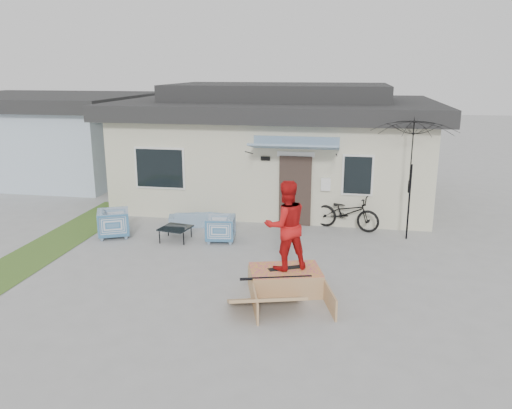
% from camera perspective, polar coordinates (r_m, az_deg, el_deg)
% --- Properties ---
extents(ground, '(90.00, 90.00, 0.00)m').
position_cam_1_polar(ground, '(11.66, -3.06, -8.37)').
color(ground, '#959594').
rests_on(ground, ground).
extents(grass_strip, '(1.40, 8.00, 0.01)m').
position_cam_1_polar(grass_strip, '(15.32, -20.59, -3.56)').
color(grass_strip, '#3D6024').
rests_on(grass_strip, ground).
extents(house, '(10.80, 8.49, 4.10)m').
position_cam_1_polar(house, '(18.77, 2.49, 6.72)').
color(house, beige).
rests_on(house, ground).
extents(neighbor_house, '(8.60, 7.60, 3.50)m').
position_cam_1_polar(neighbor_house, '(24.37, -22.27, 7.15)').
color(neighbor_house, '#ADC0D4').
rests_on(neighbor_house, ground).
extents(loveseat, '(1.59, 0.85, 0.60)m').
position_cam_1_polar(loveseat, '(15.58, -6.80, -1.25)').
color(loveseat, '#2B6494').
rests_on(loveseat, ground).
extents(armchair_left, '(1.06, 1.08, 0.86)m').
position_cam_1_polar(armchair_left, '(14.96, -15.44, -1.86)').
color(armchair_left, '#2B6494').
rests_on(armchair_left, ground).
extents(armchair_right, '(0.80, 0.84, 0.78)m').
position_cam_1_polar(armchair_right, '(14.10, -3.98, -2.52)').
color(armchair_right, '#2B6494').
rests_on(armchair_right, ground).
extents(coffee_table, '(0.89, 0.89, 0.37)m').
position_cam_1_polar(coffee_table, '(14.35, -8.87, -3.21)').
color(coffee_table, black).
rests_on(coffee_table, ground).
extents(bicycle, '(2.06, 1.21, 1.24)m').
position_cam_1_polar(bicycle, '(15.26, 10.01, -0.46)').
color(bicycle, black).
rests_on(bicycle, ground).
extents(patio_umbrella, '(2.81, 2.70, 2.20)m').
position_cam_1_polar(patio_umbrella, '(14.50, 16.75, 2.91)').
color(patio_umbrella, black).
rests_on(patio_umbrella, ground).
extents(skate_ramp, '(1.95, 2.28, 0.49)m').
position_cam_1_polar(skate_ramp, '(11.04, 3.25, -8.38)').
color(skate_ramp, tan).
rests_on(skate_ramp, ground).
extents(skateboard, '(0.73, 0.48, 0.05)m').
position_cam_1_polar(skateboard, '(10.98, 3.23, -7.00)').
color(skateboard, black).
rests_on(skateboard, skate_ramp).
extents(skater, '(1.15, 1.06, 1.89)m').
position_cam_1_polar(skater, '(10.66, 3.31, -2.17)').
color(skater, red).
rests_on(skater, skateboard).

